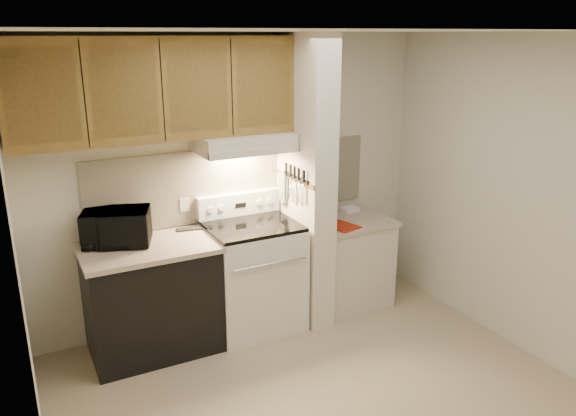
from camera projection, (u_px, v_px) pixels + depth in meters
floor at (320, 395)px, 4.03m from camera, size 3.60×3.60×0.00m
ceiling at (327, 31)px, 3.29m from camera, size 3.60×3.60×0.00m
wall_back at (236, 180)px, 4.93m from camera, size 3.60×2.50×0.02m
wall_left at (21, 286)px, 2.87m from camera, size 0.02×3.00×2.50m
wall_right at (518, 196)px, 4.45m from camera, size 0.02×3.00×2.50m
backsplash at (236, 182)px, 4.92m from camera, size 2.60×0.02×0.63m
range_body at (253, 277)px, 4.87m from camera, size 0.76×0.65×0.92m
oven_window at (269, 287)px, 4.59m from camera, size 0.50×0.01×0.30m
oven_handle at (271, 264)px, 4.49m from camera, size 0.65×0.02×0.02m
cooktop at (252, 226)px, 4.73m from camera, size 0.74×0.64×0.03m
range_backguard at (239, 204)px, 4.94m from camera, size 0.76×0.08×0.20m
range_display at (241, 205)px, 4.90m from camera, size 0.10×0.01×0.04m
range_knob_left_outer at (210, 210)px, 4.78m from camera, size 0.05×0.02×0.05m
range_knob_left_inner at (221, 208)px, 4.82m from camera, size 0.05×0.02×0.05m
range_knob_right_inner at (259, 203)px, 4.98m from camera, size 0.05×0.02×0.05m
range_knob_right_outer at (270, 201)px, 5.02m from camera, size 0.05×0.02×0.05m
dishwasher_front at (153, 301)px, 4.50m from camera, size 1.00×0.63×0.87m
left_countertop at (148, 248)px, 4.37m from camera, size 1.04×0.67×0.04m
spoon_rest at (190, 229)px, 4.70m from camera, size 0.23×0.11×0.01m
teal_jar at (96, 238)px, 4.38m from camera, size 0.12×0.12×0.10m
outlet at (184, 205)px, 4.74m from camera, size 0.08×0.01×0.12m
microwave at (117, 227)px, 4.35m from camera, size 0.59×0.49×0.28m
partition_pillar at (306, 183)px, 4.86m from camera, size 0.22×0.70×2.50m
pillar_trim at (294, 179)px, 4.79m from camera, size 0.01×0.70×0.04m
knife_strip at (296, 178)px, 4.74m from camera, size 0.02×0.42×0.04m
knife_blade_a at (303, 193)px, 4.64m from camera, size 0.01×0.03×0.16m
knife_handle_a at (304, 176)px, 4.58m from camera, size 0.02×0.02×0.10m
knife_blade_b at (299, 192)px, 4.70m from camera, size 0.01×0.04×0.18m
knife_handle_b at (299, 174)px, 4.66m from camera, size 0.02×0.02×0.10m
knife_blade_c at (294, 191)px, 4.78m from camera, size 0.01×0.04×0.20m
knife_handle_c at (295, 172)px, 4.72m from camera, size 0.02×0.02×0.10m
knife_blade_d at (290, 187)px, 4.83m from camera, size 0.01×0.04×0.16m
knife_handle_d at (291, 170)px, 4.78m from camera, size 0.02×0.02×0.10m
knife_blade_e at (286, 186)px, 4.90m from camera, size 0.01×0.04×0.18m
knife_handle_e at (286, 168)px, 4.85m from camera, size 0.02×0.02×0.10m
oven_mitt at (283, 187)px, 4.96m from camera, size 0.03×0.11×0.27m
right_cab_base at (347, 263)px, 5.31m from camera, size 0.70×0.60×0.81m
right_countertop at (349, 221)px, 5.18m from camera, size 0.74×0.64×0.04m
red_folder at (341, 226)px, 4.97m from camera, size 0.30×0.35×0.01m
white_box at (350, 209)px, 5.38m from camera, size 0.18×0.13×0.04m
range_hood at (244, 142)px, 4.63m from camera, size 0.78×0.44×0.15m
hood_lip at (255, 152)px, 4.47m from camera, size 0.78×0.04×0.06m
upper_cabinets at (156, 89)px, 4.23m from camera, size 2.18×0.33×0.77m
cab_door_a at (41, 96)px, 3.73m from camera, size 0.46×0.01×0.63m
cab_gap_a at (84, 94)px, 3.85m from camera, size 0.01×0.01×0.73m
cab_door_b at (124, 93)px, 3.97m from camera, size 0.46×0.01×0.63m
cab_gap_b at (162, 91)px, 4.09m from camera, size 0.01×0.01×0.73m
cab_door_c at (198, 89)px, 4.21m from camera, size 0.46×0.01×0.63m
cab_gap_c at (232, 88)px, 4.33m from camera, size 0.01×0.01×0.73m
cab_door_d at (264, 86)px, 4.45m from camera, size 0.46×0.01×0.63m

